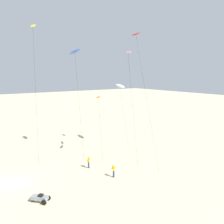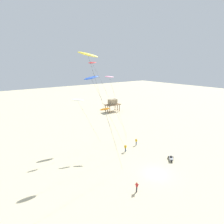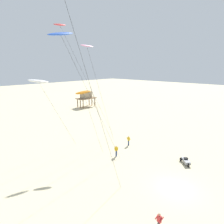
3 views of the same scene
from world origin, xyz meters
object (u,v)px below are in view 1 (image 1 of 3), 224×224
kite_orange (98,98)px  kite_white (120,86)px  kite_flyer_middle (114,170)px  kite_pink (128,55)px  kite_red (136,37)px  kite_blue (75,52)px  beach_buggy (40,198)px  kite_flyer_nearest (89,162)px  kite_yellow (33,27)px

kite_orange → kite_white: bearing=115.7°
kite_flyer_middle → kite_pink: bearing=126.5°
kite_red → kite_blue: (-5.29, -7.93, -2.33)m
kite_blue → beach_buggy: (11.80, -10.07, -15.67)m
beach_buggy → kite_flyer_nearest: bearing=119.9°
kite_red → kite_pink: size_ratio=1.19×
kite_yellow → kite_flyer_middle: size_ratio=12.37×
kite_flyer_nearest → kite_blue: bearing=166.0°
kite_flyer_middle → kite_yellow: bearing=-163.0°
kite_white → kite_pink: kite_pink is taller
kite_orange → beach_buggy: size_ratio=5.04×
kite_yellow → kite_blue: size_ratio=1.24×
kite_flyer_nearest → kite_flyer_middle: (4.34, 1.14, 0.00)m
kite_yellow → kite_pink: 15.41m
kite_orange → kite_white: (-3.07, 6.37, 1.39)m
kite_white → kite_blue: (-1.01, -8.06, 5.42)m
kite_pink → kite_blue: size_ratio=0.97×
kite_orange → kite_red: size_ratio=0.51×
kite_flyer_nearest → kite_yellow: bearing=-162.1°
kite_red → beach_buggy: 26.28m
kite_orange → kite_white: size_ratio=0.87×
kite_white → kite_yellow: 16.76m
kite_pink → beach_buggy: (4.30, -14.68, -15.07)m
kite_red → kite_pink: (2.21, -3.33, -2.93)m
kite_orange → kite_red: bearing=79.0°
kite_yellow → beach_buggy: (15.37, -4.91, -19.46)m
kite_yellow → kite_pink: size_ratio=1.28×
kite_pink → kite_flyer_middle: 15.98m
kite_yellow → kite_pink: (11.07, 9.77, -4.39)m
kite_white → kite_blue: kite_blue is taller
kite_pink → kite_yellow: bearing=-138.6°
kite_orange → kite_white: kite_white is taller
kite_red → kite_flyer_nearest: bearing=-79.9°
kite_yellow → beach_buggy: bearing=-17.7°
kite_blue → kite_flyer_nearest: size_ratio=9.99×
kite_flyer_nearest → kite_pink: bearing=85.6°
kite_red → kite_flyer_middle: bearing=-54.6°
kite_flyer_nearest → beach_buggy: bearing=-60.1°
kite_white → kite_flyer_nearest: bearing=-58.6°
kite_white → kite_yellow: (-4.59, -13.23, 9.21)m
kite_white → kite_red: bearing=-1.7°
kite_flyer_middle → kite_orange: bearing=162.5°
kite_orange → kite_flyer_nearest: bearing=-49.6°
kite_blue → kite_flyer_middle: (11.35, -0.61, -15.20)m
kite_white → kite_flyer_middle: size_ratio=6.69×
kite_red → kite_blue: bearing=-123.7°
kite_red → beach_buggy: kite_red is taller
kite_yellow → kite_red: bearing=55.9°
kite_white → kite_red: (4.28, -0.13, 7.75)m
kite_white → kite_red: 8.85m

